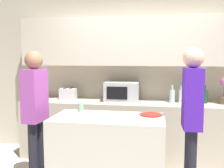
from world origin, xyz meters
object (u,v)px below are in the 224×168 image
object	(u,v)px
cup_0	(81,107)
person_center	(192,111)
bottle_4	(205,96)
potted_plant	(224,91)
bottle_1	(181,96)
bottle_3	(196,96)
bottle_0	(172,96)
plate_on_island	(151,115)
person_left	(35,106)
bottle_2	(189,95)
toaster	(68,94)
microwave	(122,91)

from	to	relation	value
cup_0	person_center	world-z (taller)	person_center
bottle_4	person_center	size ratio (longest dim) A/B	0.16
potted_plant	bottle_1	size ratio (longest dim) A/B	1.51
person_center	bottle_3	bearing A→B (deg)	-10.11
bottle_0	bottle_1	bearing A→B (deg)	5.04
bottle_4	plate_on_island	world-z (taller)	bottle_4
bottle_3	person_left	xyz separation A→B (m)	(-2.03, -1.12, -0.02)
cup_0	bottle_2	bearing A→B (deg)	31.74
bottle_3	bottle_4	world-z (taller)	bottle_3
cup_0	potted_plant	bearing A→B (deg)	25.76
plate_on_island	person_center	distance (m)	0.48
toaster	bottle_1	bearing A→B (deg)	0.14
person_left	bottle_0	bearing A→B (deg)	126.34
bottle_0	person_center	xyz separation A→B (m)	(0.15, -1.13, 0.01)
bottle_4	plate_on_island	distance (m)	1.28
potted_plant	bottle_4	distance (m)	0.28
toaster	bottle_4	xyz separation A→B (m)	(2.13, 0.03, 0.01)
bottle_4	plate_on_island	size ratio (longest dim) A/B	1.03
bottle_0	bottle_1	distance (m)	0.13
plate_on_island	person_left	distance (m)	1.40
toaster	bottle_0	size ratio (longest dim) A/B	0.99
bottle_2	plate_on_island	xyz separation A→B (m)	(-0.53, -0.94, -0.11)
potted_plant	plate_on_island	xyz separation A→B (m)	(-1.03, -0.99, -0.18)
potted_plant	bottle_1	xyz separation A→B (m)	(-0.61, 0.00, -0.10)
microwave	plate_on_island	bearing A→B (deg)	-64.23
toaster	potted_plant	size ratio (longest dim) A/B	0.66
bottle_1	cup_0	xyz separation A→B (m)	(-1.29, -0.92, -0.04)
toaster	cup_0	bearing A→B (deg)	-61.84
toaster	person_center	distance (m)	2.13
bottle_2	person_left	size ratio (longest dim) A/B	0.20
microwave	bottle_3	bearing A→B (deg)	1.24
toaster	bottle_2	world-z (taller)	bottle_2
toaster	bottle_4	size ratio (longest dim) A/B	0.97
microwave	bottle_3	world-z (taller)	microwave
bottle_4	person_left	world-z (taller)	person_left
plate_on_island	microwave	bearing A→B (deg)	115.77
potted_plant	cup_0	world-z (taller)	potted_plant
cup_0	person_left	xyz separation A→B (m)	(-0.52, -0.18, 0.03)
microwave	toaster	distance (m)	0.89
bottle_1	cup_0	distance (m)	1.58
microwave	potted_plant	size ratio (longest dim) A/B	1.32
plate_on_island	person_left	bearing A→B (deg)	-175.73
bottle_0	person_center	world-z (taller)	person_center
bottle_0	bottle_2	bearing A→B (deg)	-9.40
bottle_2	bottle_3	world-z (taller)	bottle_2
bottle_1	bottle_2	size ratio (longest dim) A/B	0.81
bottle_0	bottle_2	xyz separation A→B (m)	(0.24, -0.04, 0.02)
bottle_1	potted_plant	bearing A→B (deg)	-0.41
toaster	person_left	xyz separation A→B (m)	(-0.03, -1.09, -0.00)
person_center	bottle_4	bearing A→B (deg)	-16.09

